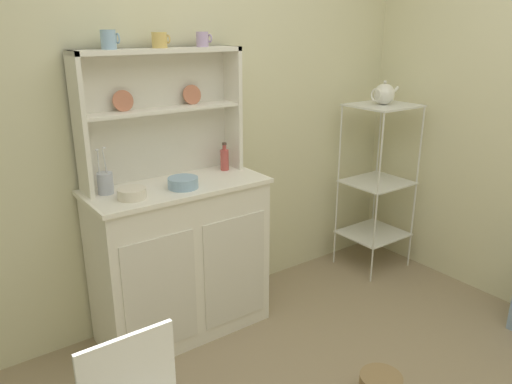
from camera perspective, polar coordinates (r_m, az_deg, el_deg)
The scene contains 12 objects.
wall_back at distance 2.98m, azimuth -7.23°, elevation 9.30°, with size 3.84×0.05×2.50m, color beige.
hutch_cabinet at distance 2.89m, azimuth -8.62°, elevation -7.51°, with size 0.98×0.45×0.91m.
hutch_shelf_unit at distance 2.77m, azimuth -11.08°, elevation 9.80°, with size 0.92×0.18×0.71m.
bakers_rack at distance 3.66m, azimuth 13.80°, elevation 2.12°, with size 0.43×0.39×1.21m.
cup_sky_0 at distance 2.60m, azimuth -16.55°, elevation 16.43°, with size 0.09×0.07×0.09m.
cup_gold_1 at distance 2.71m, azimuth -11.00°, elevation 16.75°, with size 0.09×0.08×0.08m.
cup_lilac_2 at distance 2.83m, azimuth -6.08°, elevation 17.05°, with size 0.08×0.07×0.08m.
bowl_mixing_large at distance 2.54m, azimuth -14.07°, elevation -0.16°, with size 0.14×0.14×0.05m, color silver.
bowl_floral_medium at distance 2.65m, azimuth -8.37°, elevation 1.06°, with size 0.16×0.16×0.06m, color #8EB2D1.
jam_bottle at distance 2.95m, azimuth -3.63°, elevation 3.81°, with size 0.05×0.05×0.17m.
utensil_jar at distance 2.64m, azimuth -16.92°, elevation 1.05°, with size 0.08×0.08×0.25m.
porcelain_teapot at distance 3.54m, azimuth 14.49°, elevation 10.84°, with size 0.23×0.14×0.16m.
Camera 1 is at (-1.42, -0.95, 1.73)m, focal length 34.85 mm.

